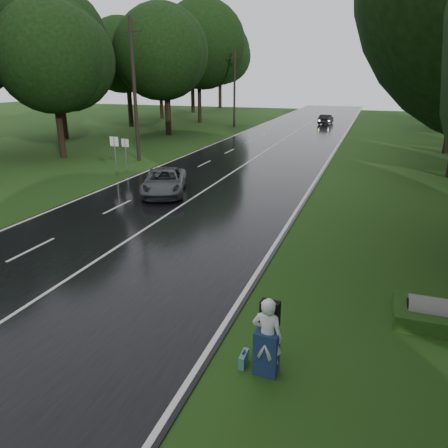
{
  "coord_description": "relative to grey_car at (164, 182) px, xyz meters",
  "views": [
    {
      "loc": [
        9.1,
        -9.87,
        6.42
      ],
      "look_at": [
        4.06,
        4.45,
        1.1
      ],
      "focal_mm": 34.07,
      "sensor_mm": 36.0,
      "label": 1
    }
  ],
  "objects": [
    {
      "name": "ground",
      "position": [
        1.91,
        -11.19,
        -0.73
      ],
      "size": [
        160.0,
        160.0,
        0.0
      ],
      "primitive_type": "plane",
      "color": "#1F3F12",
      "rests_on": "ground"
    },
    {
      "name": "road",
      "position": [
        1.91,
        8.81,
        -0.71
      ],
      "size": [
        12.0,
        140.0,
        0.04
      ],
      "primitive_type": "cube",
      "color": "black",
      "rests_on": "ground"
    },
    {
      "name": "lane_center",
      "position": [
        1.91,
        8.81,
        -0.68
      ],
      "size": [
        0.12,
        140.0,
        0.01
      ],
      "primitive_type": "cube",
      "color": "silver",
      "rests_on": "road"
    },
    {
      "name": "grey_car",
      "position": [
        0.0,
        0.0,
        0.0
      ],
      "size": [
        3.93,
        5.45,
        1.38
      ],
      "primitive_type": "imported",
      "rotation": [
        0.0,
        0.0,
        0.37
      ],
      "color": "#474A4C",
      "rests_on": "road"
    },
    {
      "name": "far_car",
      "position": [
        4.31,
        40.51,
        -0.05
      ],
      "size": [
        1.79,
        4.02,
        1.28
      ],
      "primitive_type": "imported",
      "rotation": [
        0.0,
        0.0,
        3.03
      ],
      "color": "black",
      "rests_on": "road"
    },
    {
      "name": "hitchhiker",
      "position": [
        9.24,
        -13.16,
        0.16
      ],
      "size": [
        0.73,
        0.66,
        1.92
      ],
      "color": "silver",
      "rests_on": "ground"
    },
    {
      "name": "suitcase",
      "position": [
        8.68,
        -13.07,
        -0.57
      ],
      "size": [
        0.14,
        0.46,
        0.32
      ],
      "primitive_type": "cube",
      "rotation": [
        0.0,
        0.0,
        0.02
      ],
      "color": "teal",
      "rests_on": "ground"
    },
    {
      "name": "culvert",
      "position": [
        13.12,
        -9.65,
        -0.73
      ],
      "size": [
        1.5,
        0.75,
        0.75
      ],
      "primitive_type": "cylinder",
      "rotation": [
        0.0,
        1.57,
        0.0
      ],
      "color": "slate",
      "rests_on": "ground"
    },
    {
      "name": "utility_pole_mid",
      "position": [
        -6.59,
        8.49,
        -0.73
      ],
      "size": [
        1.8,
        0.28,
        10.48
      ],
      "primitive_type": null,
      "color": "black",
      "rests_on": "ground"
    },
    {
      "name": "utility_pole_far",
      "position": [
        -6.59,
        32.98,
        -0.73
      ],
      "size": [
        1.8,
        0.28,
        9.46
      ],
      "primitive_type": null,
      "color": "black",
      "rests_on": "ground"
    },
    {
      "name": "road_sign_a",
      "position": [
        -5.29,
        3.28,
        -0.73
      ],
      "size": [
        0.62,
        0.1,
        2.59
      ],
      "primitive_type": null,
      "color": "white",
      "rests_on": "ground"
    },
    {
      "name": "road_sign_b",
      "position": [
        -5.29,
        4.59,
        -0.73
      ],
      "size": [
        0.55,
        0.1,
        2.28
      ],
      "primitive_type": null,
      "color": "white",
      "rests_on": "ground"
    },
    {
      "name": "tree_left_d",
      "position": [
        -13.11,
        7.5,
        -0.73
      ],
      "size": [
        8.78,
        8.78,
        13.71
      ],
      "primitive_type": null,
      "color": "black",
      "rests_on": "ground"
    },
    {
      "name": "tree_left_e",
      "position": [
        -11.27,
        23.23,
        -0.73
      ],
      "size": [
        9.58,
        9.58,
        14.97
      ],
      "primitive_type": null,
      "color": "black",
      "rests_on": "ground"
    },
    {
      "name": "tree_left_f",
      "position": [
        -12.94,
        36.55,
        -0.73
      ],
      "size": [
        11.46,
        11.46,
        17.9
      ],
      "primitive_type": null,
      "color": "black",
      "rests_on": "ground"
    },
    {
      "name": "tree_right_e",
      "position": [
        16.98,
        20.33,
        -0.73
      ],
      "size": [
        7.6,
        7.6,
        11.87
      ],
      "primitive_type": null,
      "color": "black",
      "rests_on": "ground"
    },
    {
      "name": "tree_right_f",
      "position": [
        18.67,
        37.91,
        -0.73
      ],
      "size": [
        10.09,
        10.09,
        15.76
      ],
      "primitive_type": null,
      "color": "black",
      "rests_on": "ground"
    }
  ]
}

